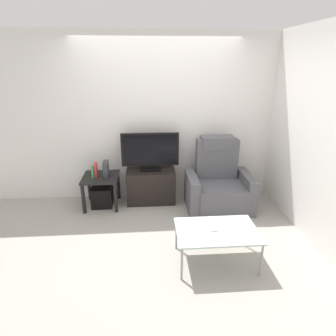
% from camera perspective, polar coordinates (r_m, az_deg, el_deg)
% --- Properties ---
extents(ground_plane, '(6.40, 6.40, 0.00)m').
position_cam_1_polar(ground_plane, '(4.02, -1.20, -11.95)').
color(ground_plane, '#9E998E').
extents(wall_back, '(6.40, 0.06, 2.60)m').
position_cam_1_polar(wall_back, '(4.61, -2.11, 9.72)').
color(wall_back, silver).
rests_on(wall_back, ground).
extents(wall_side, '(0.06, 4.48, 2.60)m').
position_cam_1_polar(wall_side, '(4.06, 26.38, 6.16)').
color(wall_side, silver).
rests_on(wall_side, ground).
extents(tv_stand, '(0.77, 0.42, 0.53)m').
position_cam_1_polar(tv_stand, '(4.65, -3.41, -3.54)').
color(tv_stand, black).
rests_on(tv_stand, ground).
extents(television, '(0.89, 0.20, 0.60)m').
position_cam_1_polar(television, '(4.46, -3.57, 3.41)').
color(television, black).
rests_on(television, tv_stand).
extents(recliner_armchair, '(0.98, 0.78, 1.08)m').
position_cam_1_polar(recliner_armchair, '(4.49, 9.95, -3.26)').
color(recliner_armchair, '#515156').
rests_on(recliner_armchair, ground).
extents(side_table, '(0.54, 0.54, 0.50)m').
position_cam_1_polar(side_table, '(4.56, -13.20, -2.53)').
color(side_table, black).
rests_on(side_table, ground).
extents(subwoofer_box, '(0.32, 0.32, 0.32)m').
position_cam_1_polar(subwoofer_box, '(4.66, -12.94, -5.47)').
color(subwoofer_box, black).
rests_on(subwoofer_box, ground).
extents(book_leftmost, '(0.03, 0.14, 0.18)m').
position_cam_1_polar(book_leftmost, '(4.50, -14.66, -0.66)').
color(book_leftmost, '#388C4C').
rests_on(book_leftmost, side_table).
extents(book_middle, '(0.03, 0.10, 0.22)m').
position_cam_1_polar(book_middle, '(4.48, -14.16, -0.36)').
color(book_middle, red).
rests_on(book_middle, side_table).
extents(game_console, '(0.07, 0.20, 0.23)m').
position_cam_1_polar(game_console, '(4.48, -12.24, -0.14)').
color(game_console, '#333338').
rests_on(game_console, side_table).
extents(coffee_table, '(0.90, 0.60, 0.41)m').
position_cam_1_polar(coffee_table, '(3.28, 9.70, -12.43)').
color(coffee_table, '#B2C6C1').
rests_on(coffee_table, ground).
extents(cell_phone, '(0.07, 0.15, 0.01)m').
position_cam_1_polar(cell_phone, '(3.30, 8.91, -11.61)').
color(cell_phone, '#B7B7BC').
rests_on(cell_phone, coffee_table).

